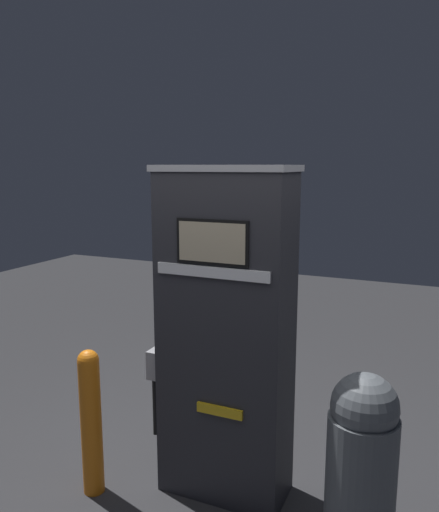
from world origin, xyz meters
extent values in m
plane|color=#2D2D30|center=(0.00, 0.00, 0.00)|extent=(14.00, 14.00, 0.00)
cube|color=#28282D|center=(0.00, 0.20, 0.61)|extent=(0.82, 0.40, 1.23)
cube|color=#28282D|center=(0.00, 0.20, 1.67)|extent=(0.82, 0.40, 0.90)
cube|color=#99999E|center=(0.00, 0.20, 2.14)|extent=(0.85, 0.43, 0.04)
cube|color=black|center=(0.00, -0.01, 1.72)|extent=(0.46, 0.01, 0.27)
cube|color=tan|center=(0.00, -0.01, 1.72)|extent=(0.42, 0.01, 0.23)
cube|color=silver|center=(0.00, -0.01, 1.54)|extent=(0.72, 0.02, 0.07)
cube|color=gold|center=(0.05, -0.01, 0.67)|extent=(0.30, 0.02, 0.06)
cube|color=#99999E|center=(-0.46, 0.12, 0.86)|extent=(0.09, 0.18, 0.19)
cylinder|color=black|center=(-0.46, 0.06, 0.56)|extent=(0.03, 0.03, 0.40)
cylinder|color=orange|center=(-0.80, -0.18, 0.46)|extent=(0.14, 0.14, 0.93)
sphere|color=orange|center=(-0.80, -0.18, 0.93)|extent=(0.14, 0.14, 0.14)
cylinder|color=#51565B|center=(0.91, -0.04, 0.42)|extent=(0.38, 0.38, 0.84)
sphere|color=#51565B|center=(0.91, -0.04, 0.90)|extent=(0.36, 0.36, 0.36)
camera|label=1|loc=(1.20, -2.61, 2.16)|focal=35.00mm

